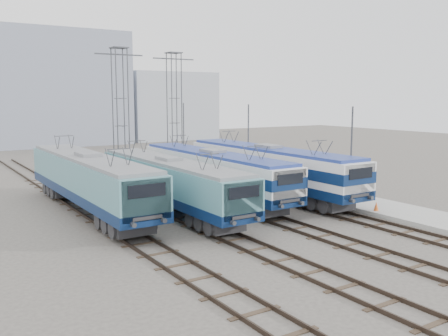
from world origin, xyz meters
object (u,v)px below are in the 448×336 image
Objects in this scene: locomotive_center_left at (171,181)px; locomotive_far_right at (270,166)px; mast_front at (351,158)px; locomotive_far_left at (90,179)px; safety_cone at (376,206)px; catenary_tower_east at (174,107)px; locomotive_center_right at (214,170)px; mast_mid at (248,144)px; mast_rear at (184,136)px; catenary_tower_west at (121,108)px.

locomotive_center_left is 0.93× the size of locomotive_far_right.
mast_front reaches higher than locomotive_far_right.
locomotive_far_left is at bearing 148.61° from locomotive_center_left.
locomotive_far_left reaches higher than safety_cone.
catenary_tower_east is (-0.25, 15.46, 4.28)m from locomotive_far_right.
locomotive_center_left is 0.98× the size of locomotive_center_right.
catenary_tower_east is 1.71× the size of mast_front.
mast_mid is (0.00, 12.00, 0.00)m from mast_front.
catenary_tower_east reaches higher than mast_mid.
locomotive_far_right is at bearing 6.34° from locomotive_center_left.
mast_front is at bearing 93.12° from safety_cone.
mast_rear is (15.35, 15.71, 1.18)m from locomotive_far_left.
catenary_tower_west is 24.62m from safety_cone.
mast_front is at bearing -28.36° from locomotive_far_left.
locomotive_center_right is at bearing -110.97° from mast_rear.
locomotive_center_left is at bearing 152.95° from mast_front.
mast_front is 12.00m from mast_mid.
safety_cone is at bearing -77.31° from locomotive_far_right.
mast_rear is (6.35, 16.57, 1.24)m from locomotive_center_right.
locomotive_center_left is 2.47× the size of mast_rear.
locomotive_far_left is at bearing 172.63° from locomotive_far_right.
safety_cone is at bearing -56.15° from locomotive_center_right.
locomotive_center_left is 2.47× the size of mast_front.
catenary_tower_west is 9.99m from mast_rear.
catenary_tower_east is at bearing 73.74° from locomotive_center_right.
mast_rear is (10.85, 18.46, 1.34)m from locomotive_center_left.
catenary_tower_east is 20.41× the size of safety_cone.
mast_front is at bearing -49.49° from locomotive_center_right.
catenary_tower_west is (-2.25, 12.57, 4.39)m from locomotive_center_right.
safety_cone is (0.12, -2.21, -2.91)m from mast_front.
catenary_tower_west and catenary_tower_east have the same top height.
mast_mid is at bearing 90.49° from safety_cone.
mast_mid is (15.35, 3.71, 1.18)m from locomotive_far_left.
safety_cone is at bearing -84.76° from catenary_tower_east.
mast_front reaches higher than locomotive_center_left.
locomotive_far_right is 17.59m from mast_rear.
catenary_tower_east is at bearing 95.24° from safety_cone.
mast_mid is 1.00× the size of mast_rear.
safety_cone is (8.72, -22.21, -6.05)m from catenary_tower_west.
locomotive_center_right is 11.73m from safety_cone.
locomotive_far_right is at bearing -89.07° from catenary_tower_east.
locomotive_far_left is 31.79× the size of safety_cone.
mast_mid is at bearing 71.28° from locomotive_far_right.
locomotive_far_left is 17.48m from mast_front.
mast_mid is at bearing -78.14° from catenary_tower_east.
locomotive_far_right is at bearing -63.37° from catenary_tower_west.
locomotive_center_left is at bearing -173.66° from locomotive_far_right.
locomotive_far_left is 2.67× the size of mast_rear.
mast_front is 1.00× the size of mast_mid.
catenary_tower_east is at bearing 45.99° from locomotive_far_left.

